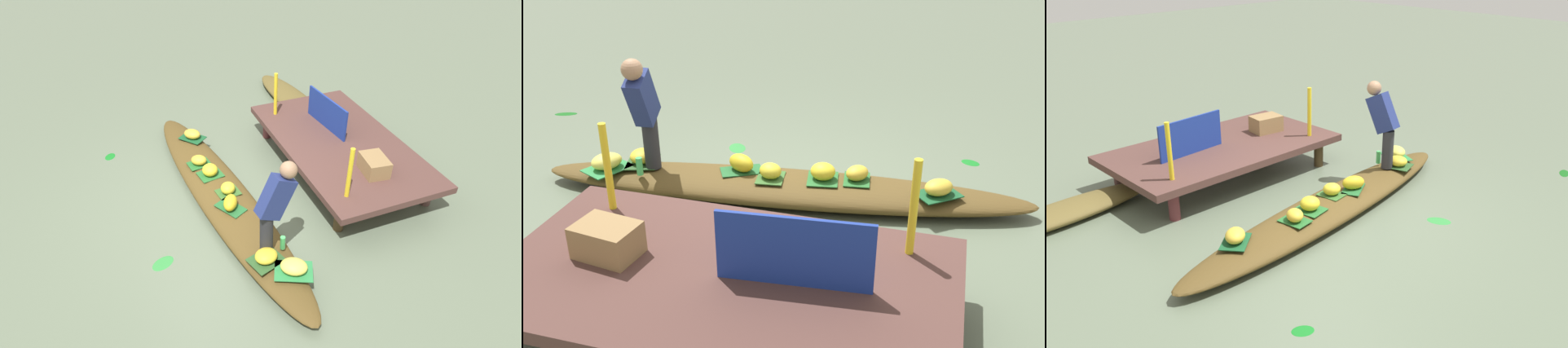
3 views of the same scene
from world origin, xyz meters
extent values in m
plane|color=#5E6C56|center=(0.00, 0.00, 0.00)|extent=(40.00, 40.00, 0.00)
cube|color=#50332E|center=(-0.18, 2.00, 0.43)|extent=(3.20, 1.80, 0.10)
cylinder|color=brown|center=(-1.46, 1.28, 0.19)|extent=(0.14, 0.14, 0.38)
cylinder|color=#45341E|center=(1.10, 1.28, 0.19)|extent=(0.14, 0.14, 0.38)
cylinder|color=brown|center=(-1.46, 2.72, 0.19)|extent=(0.14, 0.14, 0.38)
cylinder|color=brown|center=(1.10, 2.72, 0.19)|extent=(0.14, 0.14, 0.38)
ellipsoid|color=#533F1C|center=(0.00, 0.00, 0.12)|extent=(5.01, 1.28, 0.24)
ellipsoid|color=brown|center=(-2.45, 2.24, 0.10)|extent=(2.55, 0.79, 0.19)
cube|color=#215F2D|center=(0.41, -0.01, 0.24)|extent=(0.48, 0.40, 0.01)
ellipsoid|color=gold|center=(0.41, -0.01, 0.33)|extent=(0.35, 0.30, 0.18)
cube|color=#24632A|center=(-0.74, -0.14, 0.24)|extent=(0.30, 0.37, 0.01)
ellipsoid|color=gold|center=(-0.74, -0.14, 0.31)|extent=(0.30, 0.31, 0.15)
cube|color=#26652C|center=(-0.42, -0.06, 0.24)|extent=(0.35, 0.39, 0.01)
ellipsoid|color=yellow|center=(-0.42, -0.06, 0.33)|extent=(0.27, 0.25, 0.17)
cube|color=#2B8142|center=(1.75, 0.31, 0.24)|extent=(0.48, 0.54, 0.01)
ellipsoid|color=#E9DC55|center=(1.75, 0.31, 0.32)|extent=(0.38, 0.40, 0.16)
cube|color=#174F28|center=(-1.53, -0.04, 0.24)|extent=(0.49, 0.47, 0.01)
ellipsoid|color=gold|center=(-1.53, -0.04, 0.32)|extent=(0.35, 0.35, 0.15)
cube|color=#2A5226|center=(1.48, 0.07, 0.24)|extent=(0.42, 0.46, 0.01)
ellipsoid|color=gold|center=(1.48, 0.07, 0.31)|extent=(0.28, 0.31, 0.14)
cube|color=#346228|center=(0.08, 0.06, 0.24)|extent=(0.30, 0.35, 0.01)
ellipsoid|color=yellow|center=(0.08, 0.06, 0.32)|extent=(0.29, 0.28, 0.15)
cylinder|color=#28282D|center=(1.32, 0.14, 0.51)|extent=(0.16, 0.16, 0.55)
cube|color=navy|center=(1.30, 0.25, 1.02)|extent=(0.23, 0.49, 0.59)
sphere|color=#9E7556|center=(1.29, 0.41, 1.35)|extent=(0.20, 0.20, 0.20)
cylinder|color=#47BC5F|center=(1.36, 0.34, 0.33)|extent=(0.06, 0.06, 0.18)
cube|color=navy|center=(-0.68, 2.00, 0.74)|extent=(1.05, 0.12, 0.51)
cylinder|color=yellow|center=(-1.38, 1.40, 0.85)|extent=(0.06, 0.06, 0.74)
cylinder|color=yellow|center=(1.02, 1.40, 0.85)|extent=(0.06, 0.06, 0.74)
cube|color=olive|center=(0.69, 2.02, 0.60)|extent=(0.48, 0.38, 0.25)
ellipsoid|color=#157521|center=(-1.84, -1.40, 0.00)|extent=(0.26, 0.24, 0.01)
ellipsoid|color=#135816|center=(3.50, -1.51, 0.00)|extent=(0.33, 0.23, 0.01)
ellipsoid|color=#2F8639|center=(0.85, -1.06, 0.00)|extent=(0.31, 0.35, 0.01)
camera|label=1|loc=(4.88, -1.34, 4.23)|focal=30.97mm
camera|label=2|loc=(-1.54, 5.23, 2.93)|focal=42.19mm
camera|label=3|loc=(-4.69, -4.36, 3.26)|focal=38.89mm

